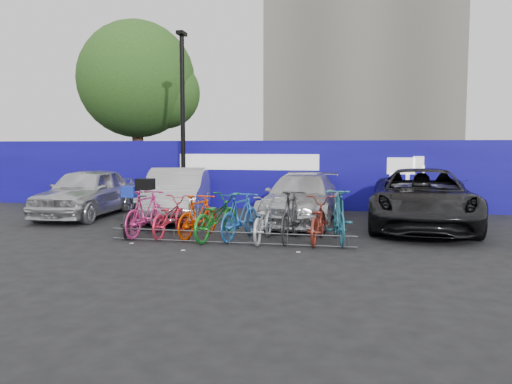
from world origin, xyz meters
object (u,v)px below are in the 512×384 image
(car_0, at_px, (87,192))
(bike_7, at_px, (291,216))
(bike_rack, at_px, (229,237))
(bike_1, at_px, (146,213))
(bike_6, at_px, (263,220))
(bike_5, at_px, (240,216))
(bike_0, at_px, (131,216))
(car_2, at_px, (302,198))
(tree, at_px, (142,83))
(car_3, at_px, (422,198))
(bike_9, at_px, (339,216))
(car_1, at_px, (177,194))
(bike_2, at_px, (170,216))
(bike_3, at_px, (198,216))
(lamppost, at_px, (183,115))
(bike_8, at_px, (317,220))
(bike_4, at_px, (216,217))

(car_0, distance_m, bike_7, 7.37)
(bike_rack, distance_m, bike_1, 2.40)
(bike_6, bearing_deg, bike_5, -10.55)
(bike_0, xyz_separation_m, bike_6, (3.34, -0.16, 0.02))
(car_2, distance_m, bike_6, 3.21)
(car_0, height_order, bike_0, car_0)
(bike_7, bearing_deg, tree, -47.05)
(tree, height_order, car_3, tree)
(bike_7, xyz_separation_m, bike_9, (1.10, 0.02, 0.02))
(bike_1, bearing_deg, car_1, -78.49)
(car_3, height_order, bike_2, car_3)
(bike_3, relative_size, bike_7, 0.88)
(car_1, height_order, car_3, car_3)
(car_2, relative_size, bike_5, 2.58)
(bike_3, xyz_separation_m, bike_6, (1.60, -0.16, -0.03))
(car_3, bearing_deg, bike_9, -124.71)
(bike_0, height_order, bike_5, bike_5)
(bike_5, bearing_deg, car_2, -96.02)
(bike_0, height_order, bike_7, bike_7)
(bike_3, bearing_deg, bike_7, -165.73)
(bike_2, relative_size, bike_7, 0.94)
(lamppost, height_order, bike_8, lamppost)
(bike_1, bearing_deg, bike_7, -173.16)
(car_3, bearing_deg, bike_1, -154.07)
(tree, bearing_deg, bike_8, -49.01)
(car_3, xyz_separation_m, bike_1, (-6.77, -2.70, -0.23))
(bike_9, bearing_deg, bike_6, -1.77)
(bike_8, bearing_deg, lamppost, -43.10)
(bike_7, bearing_deg, car_1, -33.28)
(car_3, distance_m, bike_6, 4.78)
(car_1, relative_size, car_3, 0.82)
(car_0, height_order, bike_4, car_0)
(bike_8, height_order, bike_9, bike_9)
(car_0, height_order, car_3, car_3)
(car_0, relative_size, bike_9, 2.22)
(bike_2, height_order, bike_5, bike_5)
(lamppost, xyz_separation_m, bike_rack, (3.20, -6.00, -3.11))
(bike_4, bearing_deg, bike_1, 9.39)
(bike_2, relative_size, bike_9, 0.91)
(lamppost, bearing_deg, bike_8, -46.24)
(car_1, bearing_deg, car_3, -13.86)
(car_2, distance_m, bike_2, 4.14)
(car_2, relative_size, bike_0, 2.68)
(lamppost, xyz_separation_m, bike_8, (5.10, -5.32, -2.76))
(lamppost, bearing_deg, bike_9, -43.37)
(bike_rack, relative_size, car_2, 1.17)
(bike_6, bearing_deg, bike_rack, 40.42)
(bike_rack, bearing_deg, car_0, 147.24)
(bike_3, distance_m, bike_9, 3.33)
(bike_7, height_order, bike_8, bike_7)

